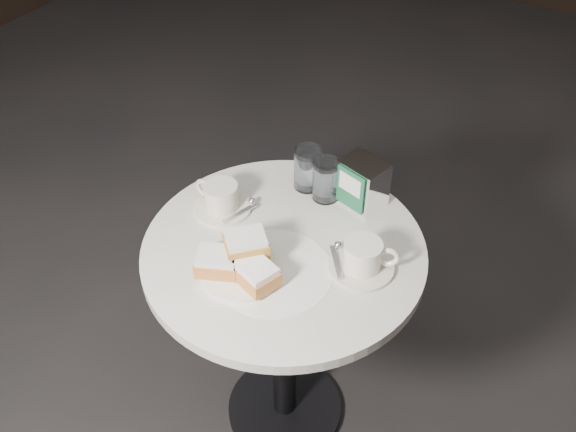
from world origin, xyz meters
The scene contains 9 objects.
ground centered at (0.00, 0.00, 0.00)m, with size 7.00×7.00×0.00m, color black.
cafe_table centered at (0.00, 0.00, 0.55)m, with size 0.70×0.70×0.74m.
sugar_spill centered at (0.02, -0.08, 0.75)m, with size 0.29×0.29×0.00m, color white.
beignet_plate centered at (-0.04, -0.13, 0.78)m, with size 0.22×0.22×0.10m.
coffee_cup_left centered at (-0.21, 0.04, 0.78)m, with size 0.16×0.16×0.08m.
coffee_cup_right centered at (0.20, 0.03, 0.78)m, with size 0.20×0.20×0.08m.
water_glass_left centered at (-0.07, 0.23, 0.80)m, with size 0.08×0.08×0.12m.
water_glass_right centered at (0.00, 0.22, 0.80)m, with size 0.07×0.07×0.12m.
napkin_dispenser centered at (0.09, 0.24, 0.81)m, with size 0.13×0.12×0.13m.
Camera 1 is at (0.59, -0.95, 1.85)m, focal length 40.00 mm.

